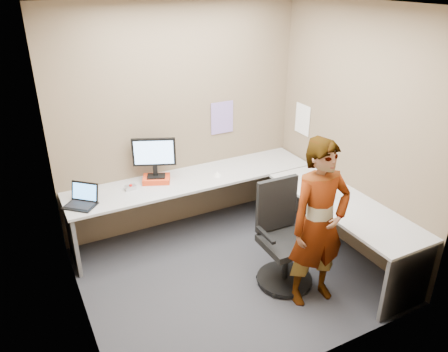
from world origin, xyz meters
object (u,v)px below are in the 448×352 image
desk (250,201)px  office_chair (283,243)px  person (319,224)px  monitor (154,154)px

desk → office_chair: (-0.01, -0.69, -0.15)m
person → desk: bearing=99.8°
office_chair → person: size_ratio=0.65×
desk → person: bearing=-84.1°
monitor → office_chair: 1.75m
office_chair → desk: bearing=90.4°
office_chair → person: 0.55m
desk → monitor: bearing=140.2°
monitor → person: size_ratio=0.28×
monitor → office_chair: (0.84, -1.40, -0.62)m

